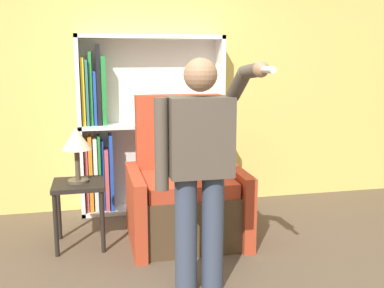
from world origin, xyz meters
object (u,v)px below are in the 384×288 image
(person_standing, at_px, (200,163))
(table_lamp, at_px, (76,142))
(bookcase, at_px, (134,130))
(side_table, at_px, (79,194))
(armchair, at_px, (185,195))

(person_standing, xyz_separation_m, table_lamp, (-0.81, 0.96, -0.00))
(bookcase, xyz_separation_m, side_table, (-0.55, -0.84, -0.40))
(armchair, bearing_deg, person_standing, -95.61)
(bookcase, bearing_deg, side_table, -123.47)
(person_standing, distance_m, side_table, 1.34)
(bookcase, bearing_deg, table_lamp, -123.47)
(side_table, bearing_deg, person_standing, -49.80)
(side_table, xyz_separation_m, table_lamp, (0.00, 0.00, 0.44))
(armchair, bearing_deg, side_table, 179.89)
(bookcase, bearing_deg, armchair, -66.95)
(armchair, height_order, person_standing, person_standing)
(person_standing, xyz_separation_m, side_table, (-0.81, 0.96, -0.45))
(person_standing, relative_size, side_table, 2.84)
(armchair, relative_size, person_standing, 0.79)
(person_standing, distance_m, table_lamp, 1.26)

